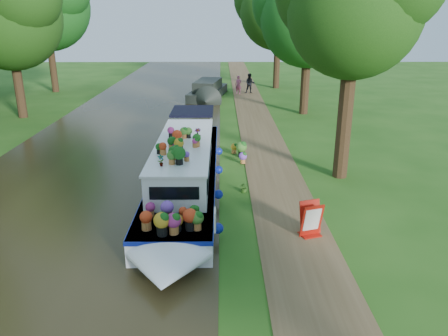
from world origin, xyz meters
The scene contains 13 objects.
ground centered at (0.00, 0.00, 0.00)m, with size 100.00×100.00×0.00m, color #224F13.
canal_water centered at (-6.00, 0.00, 0.01)m, with size 10.00×100.00×0.02m, color black.
towpath centered at (1.20, 0.00, 0.01)m, with size 2.20×100.00×0.03m, color brown.
plant_boat centered at (-2.25, 1.43, 0.85)m, with size 2.29×13.52×2.28m.
tree_near_overhang centered at (3.79, 3.06, 6.60)m, with size 5.52×5.28×8.99m.
tree_near_mid centered at (4.48, 15.08, 6.44)m, with size 6.90×6.60×9.40m.
tree_near_far centered at (3.98, 26.09, 7.05)m, with size 7.59×7.26×10.30m.
tree_far_c centered at (-13.52, 14.08, 6.52)m, with size 7.13×6.82×9.59m.
second_boat centered at (-1.96, 20.80, 0.57)m, with size 3.15×7.52×1.40m.
sandwich_board centered at (1.65, -2.00, 0.49)m, with size 0.68×0.68×1.01m.
pedestrian_pink centered at (0.50, 22.64, 0.77)m, with size 0.54×0.35×1.48m, color #EC617D.
pedestrian_dark centered at (1.47, 22.95, 0.84)m, with size 0.79×0.61×1.62m, color black.
verge_plant centered at (-0.10, 1.37, 0.19)m, with size 0.35×0.30×0.39m, color #34641E.
Camera 1 is at (-0.94, -13.34, 6.04)m, focal length 35.00 mm.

